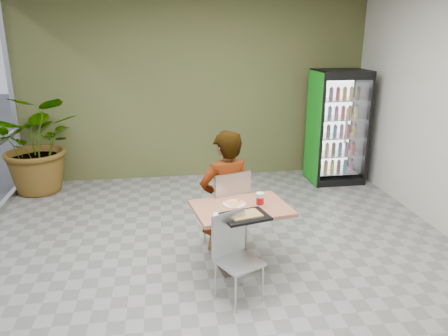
{
  "coord_description": "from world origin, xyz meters",
  "views": [
    {
      "loc": [
        -0.59,
        -4.09,
        2.58
      ],
      "look_at": [
        0.11,
        0.77,
        1.0
      ],
      "focal_mm": 35.0,
      "sensor_mm": 36.0,
      "label": 1
    }
  ],
  "objects": [
    {
      "name": "ground",
      "position": [
        0.0,
        0.0,
        0.0
      ],
      "size": [
        7.0,
        7.0,
        0.0
      ],
      "primitive_type": "plane",
      "color": "gray",
      "rests_on": "ground"
    },
    {
      "name": "room_envelope",
      "position": [
        0.0,
        0.0,
        1.6
      ],
      "size": [
        6.0,
        7.0,
        3.2
      ],
      "primitive_type": null,
      "color": "beige",
      "rests_on": "ground"
    },
    {
      "name": "dining_table",
      "position": [
        0.21,
        0.17,
        0.54
      ],
      "size": [
        1.11,
        0.86,
        0.75
      ],
      "rotation": [
        0.0,
        0.0,
        0.16
      ],
      "color": "#A46546",
      "rests_on": "ground"
    },
    {
      "name": "chair_far",
      "position": [
        0.15,
        0.62,
        0.59
      ],
      "size": [
        0.56,
        0.56,
        1.01
      ],
      "rotation": [
        0.0,
        0.0,
        3.45
      ],
      "color": "#AFB2B4",
      "rests_on": "ground"
    },
    {
      "name": "chair_near",
      "position": [
        0.05,
        -0.32,
        0.51
      ],
      "size": [
        0.52,
        0.52,
        0.87
      ],
      "rotation": [
        0.0,
        0.0,
        0.47
      ],
      "color": "#AFB2B4",
      "rests_on": "ground"
    },
    {
      "name": "seated_woman",
      "position": [
        0.12,
        0.67,
        0.59
      ],
      "size": [
        0.75,
        0.6,
        1.78
      ],
      "primitive_type": "imported",
      "rotation": [
        0.0,
        0.0,
        3.45
      ],
      "color": "black",
      "rests_on": "ground"
    },
    {
      "name": "pizza_plate",
      "position": [
        0.15,
        0.24,
        0.77
      ],
      "size": [
        0.33,
        0.35,
        0.03
      ],
      "color": "silver",
      "rests_on": "dining_table"
    },
    {
      "name": "soda_cup",
      "position": [
        0.41,
        0.15,
        0.82
      ],
      "size": [
        0.09,
        0.09,
        0.15
      ],
      "color": "silver",
      "rests_on": "dining_table"
    },
    {
      "name": "napkin_stack",
      "position": [
        -0.04,
        -0.06,
        0.76
      ],
      "size": [
        0.16,
        0.16,
        0.02
      ],
      "primitive_type": "cube",
      "rotation": [
        0.0,
        0.0,
        -0.18
      ],
      "color": "silver",
      "rests_on": "dining_table"
    },
    {
      "name": "cafeteria_tray",
      "position": [
        0.2,
        -0.12,
        0.76
      ],
      "size": [
        0.53,
        0.44,
        0.03
      ],
      "primitive_type": "cube",
      "rotation": [
        0.0,
        0.0,
        0.25
      ],
      "color": "black",
      "rests_on": "dining_table"
    },
    {
      "name": "beverage_fridge",
      "position": [
        2.38,
        2.87,
        0.96
      ],
      "size": [
        0.89,
        0.69,
        1.92
      ],
      "rotation": [
        0.0,
        0.0,
        0.02
      ],
      "color": "black",
      "rests_on": "ground"
    },
    {
      "name": "potted_plant",
      "position": [
        -2.56,
        3.06,
        0.81
      ],
      "size": [
        1.58,
        1.4,
        1.62
      ],
      "primitive_type": "imported",
      "rotation": [
        0.0,
        0.0,
        -0.1
      ],
      "color": "#266128",
      "rests_on": "ground"
    }
  ]
}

